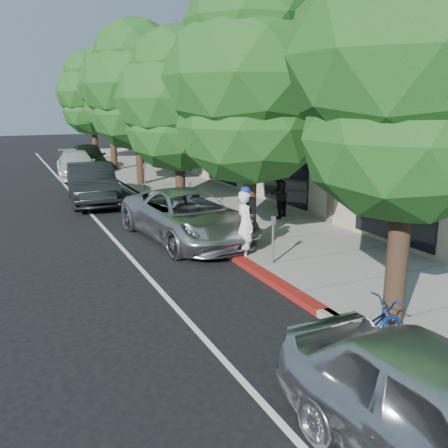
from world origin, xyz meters
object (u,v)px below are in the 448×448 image
bicycle (365,332)px  pedestrian (277,193)px  silver_suv (187,216)px  dark_suv_far (88,157)px  street_tree_2 (179,101)px  dark_sedan (92,184)px  street_tree_3 (137,87)px  white_pickup (76,165)px  street_tree_4 (110,88)px  street_tree_5 (92,93)px  street_tree_0 (414,64)px  street_tree_1 (251,81)px  cyclist (245,225)px

bicycle → pedestrian: (3.72, 9.20, 0.55)m
silver_suv → dark_suv_far: bearing=84.1°
street_tree_2 → bicycle: size_ratio=3.74×
dark_sedan → dark_suv_far: dark_suv_far is taller
street_tree_3 → white_pickup: street_tree_3 is taller
bicycle → silver_suv: silver_suv is taller
street_tree_4 → street_tree_5: 6.00m
silver_suv → pedestrian: size_ratio=3.14×
street_tree_2 → street_tree_4: (0.00, 12.00, 0.71)m
street_tree_0 → dark_suv_far: size_ratio=1.55×
street_tree_1 → street_tree_4: bearing=90.0°
street_tree_3 → street_tree_5: size_ratio=1.04×
street_tree_4 → cyclist: (-0.65, -19.00, -4.02)m
street_tree_3 → cyclist: bearing=-92.9°
street_tree_3 → dark_suv_far: bearing=101.4°
street_tree_1 → silver_suv: bearing=133.0°
street_tree_1 → silver_suv: size_ratio=1.39×
street_tree_0 → cyclist: (-0.65, 5.00, -3.92)m
street_tree_5 → bicycle: (-1.30, -30.74, -4.29)m
cyclist → silver_suv: bearing=18.7°
street_tree_0 → cyclist: bearing=97.4°
street_tree_5 → silver_suv: 22.90m
pedestrian → street_tree_2: bearing=-89.2°
street_tree_4 → dark_suv_far: size_ratio=1.54×
street_tree_2 → street_tree_5: street_tree_5 is taller
street_tree_1 → street_tree_4: street_tree_1 is taller
street_tree_2 → cyclist: bearing=-95.3°
street_tree_1 → street_tree_2: 6.02m
pedestrian → cyclist: bearing=14.9°
street_tree_1 → street_tree_4: (0.00, 18.00, 0.17)m
street_tree_4 → bicycle: bearing=-93.0°
street_tree_0 → silver_suv: (-1.40, 7.50, -4.10)m
street_tree_3 → silver_suv: bearing=-97.6°
street_tree_3 → dark_suv_far: 8.20m
cyclist → pedestrian: (3.07, 3.46, 0.08)m
street_tree_1 → dark_suv_far: (-1.40, 18.97, -3.95)m
bicycle → silver_suv: size_ratio=0.34×
street_tree_3 → dark_sedan: 6.07m
street_tree_2 → street_tree_5: size_ratio=0.91×
silver_suv → pedestrian: (3.82, 0.96, 0.27)m
street_tree_3 → dark_sedan: bearing=-132.5°
bicycle → dark_sedan: 15.53m
street_tree_2 → white_pickup: size_ratio=1.40×
street_tree_0 → dark_sedan: bearing=101.7°
pedestrian → street_tree_5: bearing=-117.1°
pedestrian → silver_suv: bearing=-19.4°
street_tree_0 → street_tree_3: 18.00m
cyclist → dark_suv_far: 19.99m
street_tree_2 → pedestrian: size_ratio=3.95×
dark_suv_far → street_tree_1: bearing=-81.2°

